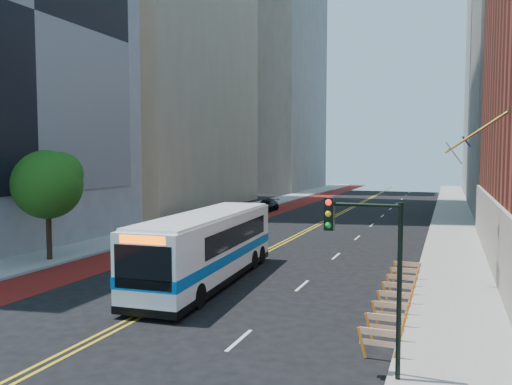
{
  "coord_description": "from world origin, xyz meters",
  "views": [
    {
      "loc": [
        11.51,
        -17.67,
        6.38
      ],
      "look_at": [
        1.56,
        8.0,
        4.46
      ],
      "focal_mm": 35.0,
      "sensor_mm": 36.0,
      "label": 1
    }
  ],
  "objects_px": {
    "traffic_signal": "(368,252)",
    "transit_bus": "(208,246)",
    "street_tree": "(49,182)",
    "car_c": "(267,205)",
    "car_a": "(197,224)",
    "car_b": "(246,217)"
  },
  "relations": [
    {
      "from": "traffic_signal",
      "to": "transit_bus",
      "type": "bearing_deg",
      "value": 137.6
    },
    {
      "from": "street_tree",
      "to": "traffic_signal",
      "type": "relative_size",
      "value": 1.32
    },
    {
      "from": "transit_bus",
      "to": "car_c",
      "type": "height_order",
      "value": "transit_bus"
    },
    {
      "from": "street_tree",
      "to": "traffic_signal",
      "type": "xyz_separation_m",
      "value": [
        20.66,
        -9.55,
        -1.19
      ]
    },
    {
      "from": "car_a",
      "to": "street_tree",
      "type": "bearing_deg",
      "value": -92.88
    },
    {
      "from": "street_tree",
      "to": "transit_bus",
      "type": "relative_size",
      "value": 0.51
    },
    {
      "from": "transit_bus",
      "to": "car_a",
      "type": "distance_m",
      "value": 17.48
    },
    {
      "from": "traffic_signal",
      "to": "car_a",
      "type": "bearing_deg",
      "value": 127.29
    },
    {
      "from": "car_a",
      "to": "car_b",
      "type": "height_order",
      "value": "car_a"
    },
    {
      "from": "car_a",
      "to": "car_c",
      "type": "xyz_separation_m",
      "value": [
        -0.15,
        17.96,
        -0.05
      ]
    },
    {
      "from": "transit_bus",
      "to": "car_a",
      "type": "relative_size",
      "value": 3.07
    },
    {
      "from": "street_tree",
      "to": "car_c",
      "type": "xyz_separation_m",
      "value": [
        2.52,
        32.01,
        -4.23
      ]
    },
    {
      "from": "street_tree",
      "to": "car_b",
      "type": "relative_size",
      "value": 1.64
    },
    {
      "from": "street_tree",
      "to": "car_b",
      "type": "height_order",
      "value": "street_tree"
    },
    {
      "from": "transit_bus",
      "to": "car_c",
      "type": "xyz_separation_m",
      "value": [
        -8.84,
        33.08,
        -1.18
      ]
    },
    {
      "from": "car_a",
      "to": "car_c",
      "type": "relative_size",
      "value": 0.91
    },
    {
      "from": "car_c",
      "to": "car_b",
      "type": "bearing_deg",
      "value": -81.04
    },
    {
      "from": "car_b",
      "to": "car_c",
      "type": "relative_size",
      "value": 0.87
    },
    {
      "from": "street_tree",
      "to": "transit_bus",
      "type": "distance_m",
      "value": 11.81
    },
    {
      "from": "traffic_signal",
      "to": "car_b",
      "type": "height_order",
      "value": "traffic_signal"
    },
    {
      "from": "transit_bus",
      "to": "car_b",
      "type": "height_order",
      "value": "transit_bus"
    },
    {
      "from": "traffic_signal",
      "to": "car_b",
      "type": "xyz_separation_m",
      "value": [
        -16.2,
        30.23,
        -3.05
      ]
    }
  ]
}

